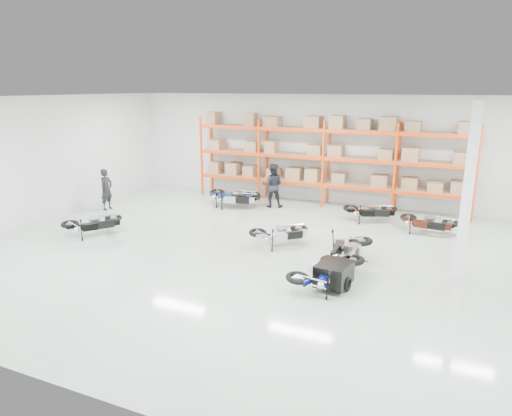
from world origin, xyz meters
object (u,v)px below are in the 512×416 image
at_px(moto_black_far_left, 93,220).
at_px(moto_back_b, 236,195).
at_px(moto_back_d, 428,219).
at_px(moto_silver_left, 281,230).
at_px(moto_touring_right, 349,246).
at_px(trailer, 334,274).
at_px(moto_back_a, 233,192).
at_px(moto_blue_centre, 323,268).
at_px(person_back, 273,185).
at_px(person_left, 106,189).
at_px(moto_back_c, 371,208).

distance_m(moto_black_far_left, moto_back_b, 5.79).
bearing_deg(moto_back_d, moto_silver_left, 134.74).
xyz_separation_m(moto_silver_left, moto_touring_right, (2.29, -0.84, 0.07)).
height_order(trailer, moto_back_a, moto_back_a).
height_order(moto_touring_right, moto_back_d, moto_touring_right).
bearing_deg(moto_blue_centre, moto_back_d, -92.29).
xyz_separation_m(trailer, moto_back_a, (-5.82, 6.17, 0.20)).
xyz_separation_m(moto_back_d, person_back, (-6.08, 1.19, 0.40)).
distance_m(moto_blue_centre, moto_back_a, 8.36).
xyz_separation_m(moto_blue_centre, moto_back_a, (-5.55, 6.25, 0.05)).
relative_size(moto_black_far_left, moto_back_b, 1.00).
xyz_separation_m(moto_blue_centre, moto_black_far_left, (-8.10, 0.99, -0.01)).
relative_size(trailer, moto_back_b, 0.93).
distance_m(moto_back_d, person_left, 12.16).
xyz_separation_m(moto_black_far_left, moto_back_c, (8.18, 5.31, -0.00)).
relative_size(moto_back_a, person_left, 1.15).
relative_size(moto_back_d, person_back, 0.91).
relative_size(moto_blue_centre, person_left, 1.05).
height_order(moto_back_c, person_left, person_left).
bearing_deg(moto_back_b, moto_touring_right, -141.42).
xyz_separation_m(moto_black_far_left, moto_back_a, (2.55, 5.26, 0.06)).
relative_size(moto_black_far_left, moto_back_a, 0.89).
xyz_separation_m(moto_blue_centre, moto_back_b, (-5.32, 6.07, -0.01)).
bearing_deg(person_back, person_left, 9.86).
relative_size(moto_silver_left, moto_back_b, 0.98).
bearing_deg(moto_blue_centre, person_left, -2.66).
xyz_separation_m(moto_black_far_left, person_left, (-1.84, 2.77, 0.31)).
relative_size(moto_back_d, person_left, 1.00).
xyz_separation_m(moto_silver_left, moto_back_d, (4.10, 3.08, -0.01)).
bearing_deg(moto_black_far_left, moto_back_c, -111.09).
relative_size(moto_blue_centre, person_back, 0.96).
bearing_deg(person_back, moto_back_c, 155.82).
relative_size(moto_black_far_left, moto_touring_right, 0.89).
bearing_deg(moto_black_far_left, person_left, -20.54).
relative_size(moto_silver_left, trailer, 1.05).
relative_size(moto_blue_centre, moto_back_b, 1.02).
relative_size(moto_blue_centre, moto_silver_left, 1.04).
bearing_deg(person_left, moto_black_far_left, -146.08).
distance_m(trailer, moto_back_b, 8.19).
bearing_deg(moto_silver_left, person_left, 38.60).
relative_size(moto_blue_centre, moto_black_far_left, 1.02).
bearing_deg(trailer, person_left, 167.52).
xyz_separation_m(moto_blue_centre, trailer, (0.27, 0.09, -0.15)).
bearing_deg(moto_back_b, moto_silver_left, -150.35).
relative_size(moto_black_far_left, moto_back_c, 1.00).
distance_m(moto_blue_centre, moto_back_c, 6.30).
distance_m(moto_touring_right, moto_back_d, 4.32).
bearing_deg(person_left, trailer, -109.44).
bearing_deg(moto_blue_centre, trailer, -144.05).
distance_m(moto_silver_left, person_back, 4.73).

